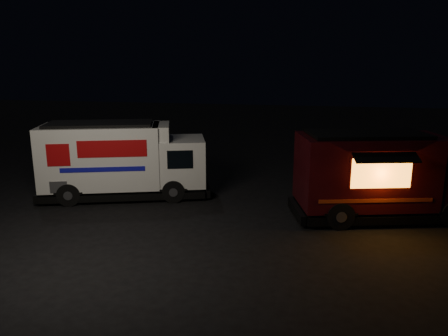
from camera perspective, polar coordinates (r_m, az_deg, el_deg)
ground at (r=14.49m, az=-10.78°, el=-7.03°), size 80.00×80.00×0.00m
white_truck at (r=17.01m, az=-12.83°, el=1.06°), size 6.72×4.03×2.88m
red_truck at (r=15.33m, az=20.63°, el=-0.90°), size 6.55×3.78×2.87m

